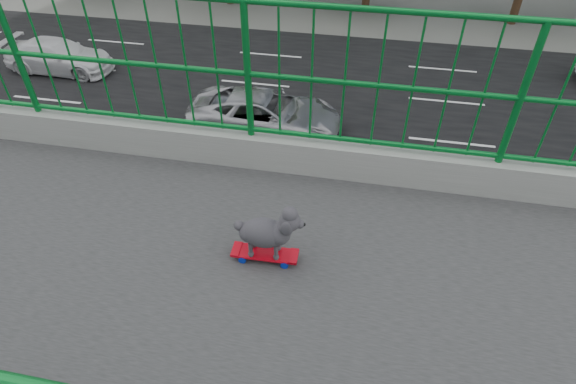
# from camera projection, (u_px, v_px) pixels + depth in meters

# --- Properties ---
(road) EXTENTS (18.00, 90.00, 0.02)m
(road) POSITION_uv_depth(u_px,v_px,m) (236.00, 120.00, 17.96)
(road) COLOR black
(road) RESTS_ON ground
(skateboard) EXTENTS (0.16, 0.47, 0.06)m
(skateboard) POSITION_uv_depth(u_px,v_px,m) (265.00, 254.00, 3.27)
(skateboard) COLOR red
(skateboard) RESTS_ON footbridge
(poodle) EXTENTS (0.21, 0.48, 0.40)m
(poodle) POSITION_uv_depth(u_px,v_px,m) (268.00, 231.00, 3.12)
(poodle) COLOR #2A282D
(poodle) RESTS_ON skateboard
(car_2) EXTENTS (2.53, 5.49, 1.53)m
(car_2) POSITION_uv_depth(u_px,v_px,m) (265.00, 114.00, 16.83)
(car_2) COLOR #9D9DA2
(car_2) RESTS_ON ground
(car_3) EXTENTS (1.93, 4.75, 1.38)m
(car_3) POSITION_uv_depth(u_px,v_px,m) (59.00, 56.00, 20.78)
(car_3) COLOR silver
(car_3) RESTS_ON ground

